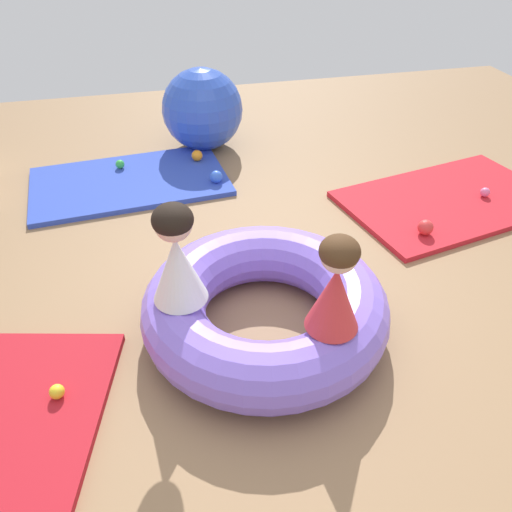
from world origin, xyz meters
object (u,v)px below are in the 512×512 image
(inflatable_cushion, at_px, (265,307))
(play_ball_red, at_px, (425,227))
(child_in_red, at_px, (336,285))
(exercise_ball_large, at_px, (202,109))
(play_ball_blue, at_px, (216,177))
(play_ball_yellow, at_px, (57,392))
(play_ball_orange, at_px, (197,155))
(play_ball_pink, at_px, (485,192))
(play_ball_green, at_px, (120,164))
(child_in_white, at_px, (177,255))

(inflatable_cushion, distance_m, play_ball_red, 1.38)
(child_in_red, height_order, exercise_ball_large, child_in_red)
(play_ball_blue, bearing_deg, exercise_ball_large, 88.32)
(play_ball_yellow, relative_size, play_ball_orange, 0.75)
(play_ball_yellow, bearing_deg, play_ball_pink, 21.90)
(play_ball_blue, relative_size, play_ball_yellow, 1.41)
(child_in_red, xyz_separation_m, exercise_ball_large, (-0.17, 2.75, -0.21))
(play_ball_yellow, distance_m, play_ball_pink, 3.18)
(play_ball_pink, height_order, exercise_ball_large, exercise_ball_large)
(play_ball_red, distance_m, exercise_ball_large, 2.17)
(play_ball_green, bearing_deg, exercise_ball_large, 24.62)
(play_ball_orange, distance_m, play_ball_red, 1.96)
(exercise_ball_large, bearing_deg, child_in_red, -86.44)
(inflatable_cushion, bearing_deg, play_ball_green, 108.95)
(play_ball_yellow, relative_size, play_ball_red, 0.67)
(play_ball_yellow, height_order, play_ball_red, play_ball_red)
(inflatable_cushion, bearing_deg, play_ball_orange, 91.98)
(child_in_white, relative_size, play_ball_green, 7.15)
(play_ball_blue, xyz_separation_m, play_ball_pink, (1.90, -0.68, -0.01))
(play_ball_pink, bearing_deg, play_ball_yellow, -158.10)
(play_ball_orange, bearing_deg, exercise_ball_large, 71.86)
(play_ball_blue, xyz_separation_m, play_ball_yellow, (-1.05, -1.86, -0.01))
(exercise_ball_large, bearing_deg, play_ball_pink, -37.42)
(inflatable_cushion, xyz_separation_m, play_ball_orange, (-0.07, 2.04, -0.08))
(play_ball_pink, relative_size, exercise_ball_large, 0.10)
(play_ball_orange, bearing_deg, play_ball_pink, -28.76)
(play_ball_green, distance_m, exercise_ball_large, 0.86)
(play_ball_pink, xyz_separation_m, exercise_ball_large, (-1.88, 1.44, 0.27))
(child_in_white, height_order, play_ball_blue, child_in_white)
(child_in_red, xyz_separation_m, play_ball_yellow, (-1.24, 0.12, -0.48))
(play_ball_pink, height_order, play_ball_red, play_ball_red)
(play_ball_red, height_order, play_ball_green, play_ball_red)
(child_in_red, relative_size, exercise_ball_large, 0.68)
(play_ball_red, xyz_separation_m, play_ball_green, (-1.95, 1.45, -0.02))
(play_ball_blue, distance_m, play_ball_orange, 0.43)
(exercise_ball_large, bearing_deg, play_ball_orange, -108.14)
(play_ball_orange, xyz_separation_m, play_ball_pink, (1.99, -1.09, -0.01))
(exercise_ball_large, bearing_deg, play_ball_red, -56.20)
(play_ball_orange, distance_m, play_ball_pink, 2.27)
(child_in_red, height_order, play_ball_green, child_in_red)
(child_in_red, distance_m, play_ball_yellow, 1.34)
(child_in_red, bearing_deg, play_ball_green, -102.97)
(play_ball_green, bearing_deg, play_ball_orange, -0.30)
(child_in_white, bearing_deg, play_ball_orange, -171.23)
(play_ball_pink, bearing_deg, inflatable_cushion, -153.77)
(child_in_white, distance_m, play_ball_yellow, 0.82)
(child_in_white, xyz_separation_m, play_ball_pink, (2.34, 0.96, -0.50))
(child_in_red, xyz_separation_m, play_ball_green, (-0.92, 2.41, -0.48))
(exercise_ball_large, bearing_deg, play_ball_yellow, -112.21)
(play_ball_yellow, bearing_deg, inflatable_cushion, 13.09)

